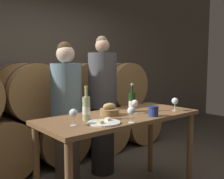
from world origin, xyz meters
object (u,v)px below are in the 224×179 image
object	(u,v)px
wine_bottle_white	(86,108)
wine_glass_far_left	(73,114)
wine_glass_right	(175,101)
wine_glass_left	(131,111)
wine_bottle_red	(132,102)
cheese_plate	(104,122)
bread_basket	(109,111)
tasting_table	(121,127)
person_left	(67,113)
blue_crock	(153,111)
wine_glass_center	(135,104)
person_right	(103,105)

from	to	relation	value
wine_bottle_white	wine_glass_far_left	bearing A→B (deg)	-152.44
wine_glass_right	wine_glass_left	bearing A→B (deg)	-172.15
wine_bottle_red	wine_bottle_white	xyz separation A→B (m)	(-0.62, -0.03, 0.00)
cheese_plate	wine_glass_right	bearing A→B (deg)	-1.88
wine_bottle_red	bread_basket	xyz separation A→B (m)	(-0.31, 0.01, -0.06)
wine_glass_far_left	wine_bottle_red	bearing A→B (deg)	9.66
tasting_table	cheese_plate	bearing A→B (deg)	-153.44
person_left	blue_crock	distance (m)	1.05
cheese_plate	wine_glass_center	xyz separation A→B (m)	(0.53, 0.15, 0.10)
wine_glass_left	wine_glass_center	world-z (taller)	same
person_left	wine_glass_center	distance (m)	0.84
wine_glass_left	tasting_table	bearing A→B (deg)	63.30
wine_bottle_red	cheese_plate	distance (m)	0.63
person_left	wine_glass_far_left	size ratio (longest dim) A/B	11.59
wine_bottle_red	wine_glass_right	world-z (taller)	wine_bottle_red
person_right	bread_basket	world-z (taller)	person_right
wine_glass_left	wine_glass_right	xyz separation A→B (m)	(0.77, 0.11, 0.00)
wine_glass_far_left	blue_crock	bearing A→B (deg)	-12.02
blue_crock	person_left	bearing A→B (deg)	115.39
tasting_table	wine_bottle_red	world-z (taller)	wine_bottle_red
blue_crock	wine_bottle_white	bearing A→B (deg)	155.49
wine_glass_left	bread_basket	bearing A→B (deg)	81.28
person_left	bread_basket	xyz separation A→B (m)	(0.14, -0.62, 0.11)
wine_bottle_white	bread_basket	world-z (taller)	wine_bottle_white
person_left	cheese_plate	xyz separation A→B (m)	(-0.12, -0.87, 0.07)
wine_bottle_white	wine_glass_right	distance (m)	1.05
wine_bottle_white	wine_glass_right	bearing A→B (deg)	-13.02
person_left	wine_bottle_red	xyz separation A→B (m)	(0.46, -0.63, 0.17)
person_right	bread_basket	bearing A→B (deg)	-122.16
tasting_table	wine_glass_far_left	world-z (taller)	wine_glass_far_left
wine_glass_center	blue_crock	bearing A→B (deg)	-79.50
wine_bottle_white	cheese_plate	xyz separation A→B (m)	(0.05, -0.20, -0.10)
wine_bottle_white	blue_crock	bearing A→B (deg)	-24.51
person_right	blue_crock	bearing A→B (deg)	-95.13
person_left	wine_bottle_red	world-z (taller)	person_left
wine_glass_right	person_left	bearing A→B (deg)	133.56
bread_basket	wine_glass_right	bearing A→B (deg)	-21.35
wine_glass_far_left	wine_glass_right	size ratio (longest dim) A/B	1.00
blue_crock	bread_basket	size ratio (longest dim) A/B	0.56
person_left	wine_glass_left	distance (m)	1.02
wine_glass_far_left	wine_glass_center	xyz separation A→B (m)	(0.78, 0.05, 0.00)
cheese_plate	wine_glass_left	xyz separation A→B (m)	(0.20, -0.14, 0.10)
blue_crock	wine_glass_center	bearing A→B (deg)	100.50
tasting_table	wine_glass_right	world-z (taller)	wine_glass_right
person_left	wine_bottle_red	distance (m)	0.79
person_right	wine_glass_right	bearing A→B (deg)	-70.26
cheese_plate	wine_glass_right	xyz separation A→B (m)	(0.97, -0.03, 0.10)
wine_glass_center	wine_glass_right	xyz separation A→B (m)	(0.45, -0.18, 0.00)
wine_bottle_red	person_left	bearing A→B (deg)	126.01
tasting_table	person_right	xyz separation A→B (m)	(0.29, 0.68, 0.11)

